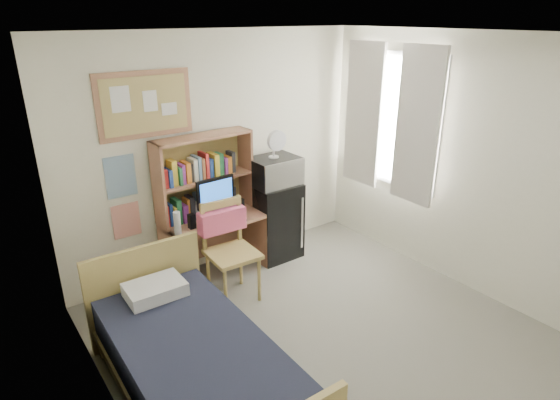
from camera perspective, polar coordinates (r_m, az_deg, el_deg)
floor at (r=4.32m, az=7.80°, el=-17.88°), size 3.60×4.20×0.02m
ceiling at (r=3.34m, az=10.19°, el=19.17°), size 3.60×4.20×0.02m
wall_back at (r=5.23m, az=-7.51°, el=5.69°), size 3.60×0.04×2.60m
wall_left at (r=2.80m, az=-18.99°, el=-10.39°), size 0.04×4.20×2.60m
wall_right at (r=5.00m, az=23.74°, el=3.25°), size 0.04×4.20×2.60m
window_unit at (r=5.56m, az=13.33°, el=9.43°), size 0.10×1.40×1.70m
curtain_left at (r=5.29m, az=16.38°, el=8.53°), size 0.04×0.55×1.70m
curtain_right at (r=5.80m, az=10.13°, el=10.17°), size 0.04×0.55×1.70m
bulletin_board at (r=4.77m, az=-16.15°, el=11.12°), size 0.94×0.03×0.64m
poster_wave at (r=4.84m, az=-18.87°, el=2.71°), size 0.30×0.01×0.42m
poster_japan at (r=5.00m, az=-18.23°, el=-2.38°), size 0.28×0.01×0.36m
desk at (r=5.23m, az=-7.83°, el=-5.69°), size 1.11×0.60×0.68m
desk_chair at (r=4.71m, az=-5.81°, el=-6.46°), size 0.54×0.54×1.03m
mini_fridge at (r=5.55m, az=-0.84°, el=-2.41°), size 0.54×0.54×0.92m
bed at (r=3.72m, az=-10.04°, el=-20.10°), size 1.02×1.99×0.54m
hutch at (r=5.04m, az=-9.18°, el=2.89°), size 1.10×0.33×0.89m
monitor at (r=4.94m, az=-7.80°, el=-0.04°), size 0.44×0.06×0.46m
keyboard at (r=4.92m, az=-6.82°, el=-2.90°), size 0.48×0.17×0.02m
speaker_left at (r=4.87m, az=-10.72°, el=-2.56°), size 0.07×0.07×0.16m
speaker_right at (r=5.15m, az=-4.88°, el=-0.76°), size 0.08×0.08×0.17m
water_bottle at (r=4.75m, az=-12.42°, el=-2.78°), size 0.07×0.07×0.24m
hoodie at (r=4.74m, az=-7.08°, el=-2.48°), size 0.49×0.17×0.23m
microwave at (r=5.32m, az=-0.76°, el=3.57°), size 0.54×0.42×0.31m
desk_fan at (r=5.23m, az=-0.77°, el=6.69°), size 0.23×0.23×0.28m
pillow at (r=4.09m, az=-14.98°, el=-10.49°), size 0.48×0.34×0.11m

